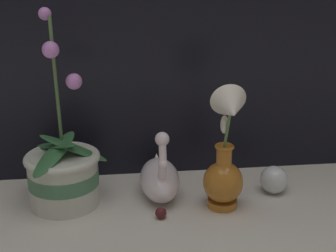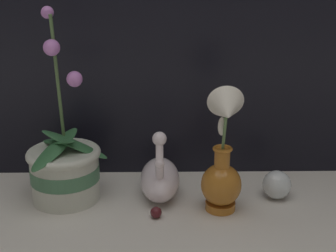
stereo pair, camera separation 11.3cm
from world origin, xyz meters
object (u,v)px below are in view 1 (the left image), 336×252
blue_vase (225,163)px  glass_sphere (274,180)px  orchid_potted_plant (63,172)px  swan_figurine (160,177)px

blue_vase → glass_sphere: size_ratio=4.36×
orchid_potted_plant → swan_figurine: 0.24m
swan_figurine → glass_sphere: swan_figurine is taller
orchid_potted_plant → blue_vase: (0.38, -0.07, 0.04)m
orchid_potted_plant → glass_sphere: orchid_potted_plant is taller
orchid_potted_plant → swan_figurine: orchid_potted_plant is taller
blue_vase → glass_sphere: bearing=24.5°
orchid_potted_plant → glass_sphere: (0.53, -0.01, -0.05)m
orchid_potted_plant → blue_vase: size_ratio=1.51×
glass_sphere → blue_vase: bearing=-155.5°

